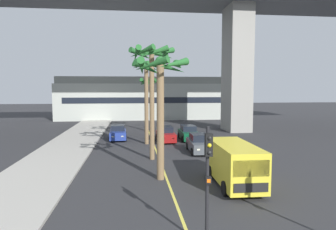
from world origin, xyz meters
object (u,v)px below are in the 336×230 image
object	(u,v)px
delivery_van	(234,163)
palm_tree_farthest_median	(160,85)
car_queue_third	(166,135)
traffic_light_median_near	(208,171)
car_queue_second	(118,133)
palm_tree_far_median	(146,79)
palm_tree_near_median	(152,66)
car_queue_fourth	(199,144)
car_queue_front	(188,133)
palm_tree_mid_median	(151,86)

from	to	relation	value
delivery_van	palm_tree_farthest_median	xyz separation A→B (m)	(-4.01, 1.67, 4.39)
car_queue_third	traffic_light_median_near	bearing A→B (deg)	-92.34
car_queue_second	palm_tree_far_median	xyz separation A→B (m)	(2.94, -3.09, 5.64)
palm_tree_far_median	palm_tree_farthest_median	distance (m)	11.81
car_queue_second	palm_tree_near_median	xyz separation A→B (m)	(3.08, -9.67, 6.45)
car_queue_fourth	palm_tree_far_median	world-z (taller)	palm_tree_far_median
car_queue_front	car_queue_fourth	bearing A→B (deg)	-91.79
traffic_light_median_near	palm_tree_far_median	xyz separation A→B (m)	(-1.15, 19.87, 3.65)
traffic_light_median_near	palm_tree_mid_median	world-z (taller)	palm_tree_mid_median
car_queue_second	palm_tree_mid_median	world-z (taller)	palm_tree_mid_median
car_queue_fourth	traffic_light_median_near	world-z (taller)	traffic_light_median_near
traffic_light_median_near	palm_tree_farthest_median	xyz separation A→B (m)	(-0.85, 8.08, 2.96)
palm_tree_near_median	car_queue_second	bearing A→B (deg)	107.66
car_queue_fourth	palm_tree_near_median	size ratio (longest dim) A/B	0.48
traffic_light_median_near	palm_tree_mid_median	xyz separation A→B (m)	(-0.21, 28.13, 3.09)
car_queue_second	car_queue_fourth	size ratio (longest dim) A/B	1.01
car_queue_fourth	palm_tree_near_median	distance (m)	8.02
delivery_van	palm_tree_near_median	world-z (taller)	palm_tree_near_median
delivery_van	traffic_light_median_near	bearing A→B (deg)	-116.20
palm_tree_far_median	traffic_light_median_near	bearing A→B (deg)	-86.67
palm_tree_near_median	palm_tree_far_median	xyz separation A→B (m)	(-0.14, 6.58, -0.81)
car_queue_third	palm_tree_near_median	world-z (taller)	palm_tree_near_median
palm_tree_mid_median	palm_tree_far_median	distance (m)	8.33
car_queue_front	palm_tree_mid_median	xyz separation A→B (m)	(-3.58, 6.45, 5.08)
car_queue_second	car_queue_fourth	distance (m)	10.39
car_queue_third	delivery_van	xyz separation A→B (m)	(2.29, -14.68, 0.57)
car_queue_third	palm_tree_mid_median	world-z (taller)	palm_tree_mid_median
delivery_van	traffic_light_median_near	size ratio (longest dim) A/B	1.26
delivery_van	palm_tree_mid_median	size ratio (longest dim) A/B	0.77
delivery_van	palm_tree_farthest_median	bearing A→B (deg)	157.39
palm_tree_mid_median	palm_tree_far_median	world-z (taller)	palm_tree_far_median
car_queue_front	car_queue_third	size ratio (longest dim) A/B	1.00
car_queue_second	palm_tree_mid_median	distance (m)	8.22
car_queue_third	palm_tree_far_median	xyz separation A→B (m)	(-2.02, -1.22, 5.64)
car_queue_front	palm_tree_far_median	xyz separation A→B (m)	(-4.53, -1.81, 5.64)
car_queue_fourth	palm_tree_farthest_median	bearing A→B (deg)	-118.40
car_queue_fourth	delivery_van	world-z (taller)	delivery_van
car_queue_second	delivery_van	world-z (taller)	delivery_van
car_queue_front	palm_tree_farthest_median	size ratio (longest dim) A/B	0.56
car_queue_fourth	palm_tree_near_median	xyz separation A→B (m)	(-4.19, -2.25, 6.45)
palm_tree_mid_median	palm_tree_farthest_median	distance (m)	20.06
car_queue_third	delivery_van	bearing A→B (deg)	-81.11
delivery_van	car_queue_second	bearing A→B (deg)	113.66
car_queue_front	palm_tree_far_median	bearing A→B (deg)	-158.21
delivery_van	traffic_light_median_near	distance (m)	7.29
car_queue_fourth	car_queue_third	bearing A→B (deg)	112.65
car_queue_front	car_queue_second	world-z (taller)	same
traffic_light_median_near	palm_tree_farthest_median	size ratio (longest dim) A/B	0.57
car_queue_second	car_queue_fourth	world-z (taller)	same
palm_tree_mid_median	delivery_van	bearing A→B (deg)	-81.19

